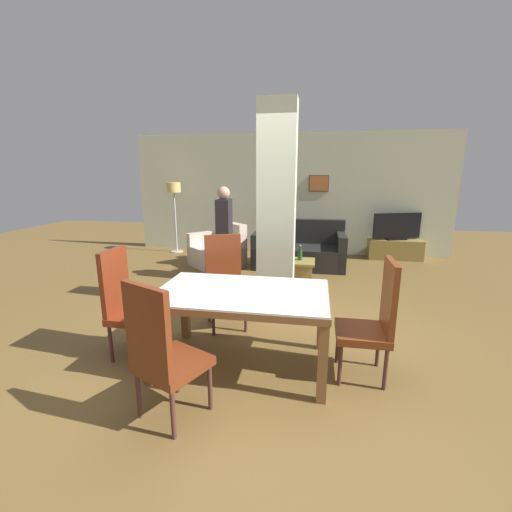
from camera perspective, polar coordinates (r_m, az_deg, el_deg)
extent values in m
plane|color=brown|center=(3.54, -2.26, -17.48)|extent=(18.00, 18.00, 0.00)
cube|color=beige|center=(7.98, 5.34, 10.20)|extent=(7.20, 0.06, 2.70)
cube|color=brown|center=(7.90, 10.44, 11.82)|extent=(0.44, 0.02, 0.36)
cube|color=#B26633|center=(7.89, 10.44, 11.81)|extent=(0.40, 0.01, 0.32)
cube|color=beige|center=(4.41, 3.45, 7.41)|extent=(0.47, 0.32, 2.70)
cube|color=brown|center=(2.80, -4.44, -9.75)|extent=(1.61, 0.06, 0.06)
cube|color=brown|center=(3.66, -0.82, -4.03)|extent=(1.61, 0.06, 0.06)
cube|color=brown|center=(3.47, -15.07, -5.53)|extent=(0.06, 0.87, 0.06)
cube|color=brown|center=(3.16, 11.61, -7.23)|extent=(0.06, 0.87, 0.06)
cube|color=silver|center=(3.21, -2.39, -5.91)|extent=(1.59, 0.97, 0.01)
cube|color=brown|center=(3.24, -17.71, -14.33)|extent=(0.08, 0.08, 0.69)
cube|color=brown|center=(2.92, 11.04, -17.22)|extent=(0.08, 0.08, 0.69)
cube|color=brown|center=(3.97, -11.75, -8.59)|extent=(0.08, 0.08, 0.69)
cube|color=brown|center=(3.71, 10.86, -10.17)|extent=(0.08, 0.08, 0.69)
cube|color=maroon|center=(2.78, -13.63, -17.10)|extent=(0.61, 0.61, 0.07)
cube|color=maroon|center=(2.50, -17.67, -11.74)|extent=(0.42, 0.23, 0.65)
cylinder|color=#492A26|center=(3.13, -13.11, -18.23)|extent=(0.04, 0.04, 0.39)
cylinder|color=#492A26|center=(2.90, -7.68, -20.83)|extent=(0.04, 0.04, 0.39)
cylinder|color=#492A26|center=(2.93, -18.98, -21.01)|extent=(0.04, 0.04, 0.39)
cylinder|color=#492A26|center=(2.69, -13.67, -24.26)|extent=(0.04, 0.04, 0.39)
cube|color=maroon|center=(4.13, -4.94, -6.26)|extent=(0.61, 0.61, 0.07)
cube|color=maroon|center=(4.21, -5.52, -0.74)|extent=(0.42, 0.23, 0.65)
cylinder|color=#492A26|center=(4.07, -1.73, -9.98)|extent=(0.04, 0.04, 0.39)
cylinder|color=#492A26|center=(4.01, -7.12, -10.46)|extent=(0.04, 0.04, 0.39)
cylinder|color=#492A26|center=(4.42, -2.85, -8.05)|extent=(0.04, 0.04, 0.39)
cylinder|color=#492A26|center=(4.36, -7.80, -8.46)|extent=(0.04, 0.04, 0.39)
cube|color=brown|center=(3.30, 17.21, -12.14)|extent=(0.46, 0.46, 0.07)
cube|color=brown|center=(3.20, 21.33, -6.36)|extent=(0.05, 0.44, 0.65)
cylinder|color=#492A26|center=(3.22, 13.82, -17.23)|extent=(0.04, 0.04, 0.39)
cylinder|color=#492A26|center=(3.55, 13.44, -14.10)|extent=(0.04, 0.04, 0.39)
cylinder|color=#492A26|center=(3.28, 20.78, -17.23)|extent=(0.04, 0.04, 0.39)
cylinder|color=#492A26|center=(3.60, 19.67, -14.17)|extent=(0.04, 0.04, 0.39)
cube|color=maroon|center=(3.71, -19.27, -9.37)|extent=(0.46, 0.46, 0.07)
cube|color=maroon|center=(3.69, -22.50, -3.84)|extent=(0.05, 0.44, 0.65)
cylinder|color=#492A26|center=(3.87, -15.11, -11.79)|extent=(0.04, 0.04, 0.39)
cylinder|color=#492A26|center=(3.57, -17.73, -14.27)|extent=(0.04, 0.04, 0.39)
cylinder|color=#492A26|center=(4.04, -20.10, -11.07)|extent=(0.04, 0.04, 0.39)
cylinder|color=#492A26|center=(3.75, -23.03, -13.32)|extent=(0.04, 0.04, 0.39)
cube|color=black|center=(6.85, 7.12, -0.08)|extent=(1.78, 0.92, 0.42)
cube|color=black|center=(7.12, 7.39, 4.19)|extent=(1.78, 0.18, 0.49)
cube|color=black|center=(6.83, 13.95, 0.75)|extent=(0.16, 0.92, 0.69)
cube|color=black|center=(6.91, 0.43, 1.29)|extent=(0.16, 0.92, 0.69)
cube|color=beige|center=(6.90, -6.55, -0.06)|extent=(1.25, 1.24, 0.40)
cube|color=beige|center=(6.98, -4.30, 3.75)|extent=(0.79, 0.74, 0.46)
cube|color=beige|center=(6.55, -4.84, 0.37)|extent=(0.68, 0.73, 0.65)
cube|color=beige|center=(7.19, -8.17, 1.49)|extent=(0.68, 0.73, 0.65)
cube|color=olive|center=(5.84, 6.86, -0.94)|extent=(0.60, 0.52, 0.04)
cube|color=olive|center=(5.89, 6.81, -2.74)|extent=(0.52, 0.44, 0.34)
cylinder|color=#194C23|center=(5.86, 7.35, 0.21)|extent=(0.08, 0.08, 0.18)
cylinder|color=#194C23|center=(5.84, 7.39, 1.38)|extent=(0.03, 0.03, 0.06)
cylinder|color=#B7B7BC|center=(5.83, 7.40, 1.75)|extent=(0.03, 0.03, 0.01)
cube|color=olive|center=(8.01, 22.12, 1.05)|extent=(1.11, 0.40, 0.43)
cube|color=black|center=(7.97, 22.26, 2.66)|extent=(0.47, 0.33, 0.03)
cube|color=black|center=(7.92, 22.45, 4.70)|extent=(1.03, 0.40, 0.54)
cylinder|color=#B7B7BC|center=(8.35, -13.01, 0.76)|extent=(0.28, 0.28, 0.02)
cylinder|color=#B7B7BC|center=(8.22, -13.27, 5.50)|extent=(0.04, 0.04, 1.38)
cylinder|color=#E5BC66|center=(8.15, -13.58, 11.06)|extent=(0.32, 0.32, 0.22)
cylinder|color=navy|center=(6.05, -5.02, -0.12)|extent=(0.13, 0.13, 0.78)
cylinder|color=navy|center=(5.88, -5.36, -0.52)|extent=(0.13, 0.13, 0.78)
cube|color=#252125|center=(5.84, -5.34, 6.36)|extent=(0.24, 0.39, 0.62)
sphere|color=tan|center=(5.80, -5.43, 10.43)|extent=(0.21, 0.21, 0.21)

